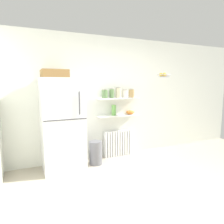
{
  "coord_description": "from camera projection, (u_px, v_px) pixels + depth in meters",
  "views": [
    {
      "loc": [
        -1.87,
        -2.11,
        1.61
      ],
      "look_at": [
        -0.2,
        1.6,
        1.05
      ],
      "focal_mm": 33.04,
      "sensor_mm": 36.0,
      "label": 1
    }
  ],
  "objects": [
    {
      "name": "storage_jar_1",
      "position": [
        112.0,
        93.0,
        4.37
      ],
      "size": [
        0.1,
        0.1,
        0.21
      ],
      "color": "#5B7F4C",
      "rests_on": "wall_shelf_upper"
    },
    {
      "name": "wall_shelf_lower",
      "position": [
        118.0,
        116.0,
        4.5
      ],
      "size": [
        0.94,
        0.22,
        0.02
      ],
      "primitive_type": "cube",
      "color": "white"
    },
    {
      "name": "radiator",
      "position": [
        118.0,
        143.0,
        4.62
      ],
      "size": [
        0.64,
        0.12,
        0.57
      ],
      "color": "white",
      "rests_on": "ground_plane"
    },
    {
      "name": "vase",
      "position": [
        114.0,
        110.0,
        4.44
      ],
      "size": [
        0.09,
        0.09,
        0.23
      ],
      "primitive_type": "cylinder",
      "color": "#66A84C",
      "rests_on": "wall_shelf_lower"
    },
    {
      "name": "storage_jar_3",
      "position": [
        125.0,
        94.0,
        4.5
      ],
      "size": [
        0.12,
        0.12,
        0.18
      ],
      "color": "silver",
      "rests_on": "wall_shelf_upper"
    },
    {
      "name": "trash_bin",
      "position": [
        96.0,
        153.0,
        4.14
      ],
      "size": [
        0.26,
        0.26,
        0.47
      ],
      "primitive_type": "cylinder",
      "color": "slate",
      "rests_on": "ground_plane"
    },
    {
      "name": "storage_jar_2",
      "position": [
        119.0,
        92.0,
        4.44
      ],
      "size": [
        0.12,
        0.12,
        0.23
      ],
      "color": "beige",
      "rests_on": "wall_shelf_upper"
    },
    {
      "name": "shelf_bowl",
      "position": [
        130.0,
        112.0,
        4.61
      ],
      "size": [
        0.19,
        0.19,
        0.09
      ],
      "primitive_type": "ellipsoid",
      "color": "orange",
      "rests_on": "wall_shelf_lower"
    },
    {
      "name": "hanging_fruit_basket",
      "position": [
        163.0,
        75.0,
        4.48
      ],
      "size": [
        0.31,
        0.31,
        0.09
      ],
      "color": "#B2B2B7"
    },
    {
      "name": "ground_plane",
      "position": [
        151.0,
        184.0,
        3.34
      ],
      "size": [
        7.04,
        7.04,
        0.0
      ],
      "primitive_type": "plane",
      "color": "#B2A893"
    },
    {
      "name": "refrigerator",
      "position": [
        62.0,
        123.0,
        3.81
      ],
      "size": [
        0.75,
        0.65,
        1.86
      ],
      "color": "silver",
      "rests_on": "ground_plane"
    },
    {
      "name": "back_wall",
      "position": [
        112.0,
        98.0,
        4.56
      ],
      "size": [
        7.04,
        0.1,
        2.6
      ],
      "primitive_type": "cube",
      "color": "silver",
      "rests_on": "ground_plane"
    },
    {
      "name": "storage_jar_0",
      "position": [
        105.0,
        94.0,
        4.31
      ],
      "size": [
        0.12,
        0.12,
        0.19
      ],
      "color": "#5B7F4C",
      "rests_on": "wall_shelf_upper"
    },
    {
      "name": "storage_jar_4",
      "position": [
        131.0,
        93.0,
        4.57
      ],
      "size": [
        0.11,
        0.11,
        0.19
      ],
      "color": "tan",
      "rests_on": "wall_shelf_upper"
    },
    {
      "name": "wall_shelf_upper",
      "position": [
        118.0,
        98.0,
        4.45
      ],
      "size": [
        0.94,
        0.22,
        0.02
      ],
      "primitive_type": "cube",
      "color": "white"
    }
  ]
}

